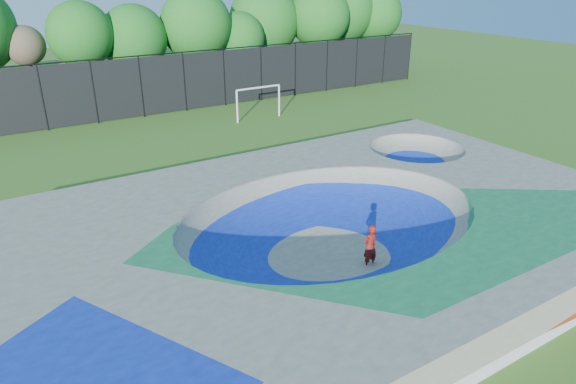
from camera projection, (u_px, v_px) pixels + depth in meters
name	position (u px, v px, depth m)	size (l,w,h in m)	color
ground	(330.00, 250.00, 18.08)	(120.00, 120.00, 0.00)	#36601A
skate_deck	(331.00, 231.00, 17.78)	(22.00, 14.00, 1.50)	gray
skater	(370.00, 247.00, 16.72)	(0.57, 0.37, 1.57)	red
skateboard	(369.00, 267.00, 17.03)	(0.78, 0.22, 0.05)	black
soccer_goal	(258.00, 97.00, 33.29)	(3.25, 0.12, 2.14)	silver
fence	(141.00, 86.00, 33.58)	(48.09, 0.09, 4.04)	black
treeline	(121.00, 29.00, 36.36)	(53.11, 7.83, 8.71)	#3E2D1F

